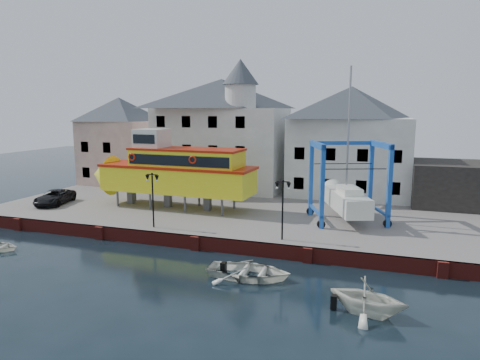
% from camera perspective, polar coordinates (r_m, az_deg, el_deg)
% --- Properties ---
extents(ground, '(140.00, 140.00, 0.00)m').
position_cam_1_polar(ground, '(30.94, -5.96, -9.25)').
color(ground, black).
rests_on(ground, ground).
extents(hardstanding, '(44.00, 22.00, 1.00)m').
position_cam_1_polar(hardstanding, '(40.68, 0.45, -3.93)').
color(hardstanding, slate).
rests_on(hardstanding, ground).
extents(quay_wall, '(44.00, 0.47, 1.00)m').
position_cam_1_polar(quay_wall, '(30.87, -5.89, -8.31)').
color(quay_wall, maroon).
rests_on(quay_wall, ground).
extents(building_pink, '(8.00, 7.00, 10.30)m').
position_cam_1_polar(building_pink, '(54.06, -15.65, 5.08)').
color(building_pink, tan).
rests_on(building_pink, hardstanding).
extents(building_white_main, '(14.00, 8.30, 14.00)m').
position_cam_1_polar(building_white_main, '(48.25, -2.33, 6.37)').
color(building_white_main, silver).
rests_on(building_white_main, hardstanding).
extents(building_white_right, '(12.00, 8.00, 11.20)m').
position_cam_1_polar(building_white_right, '(45.87, 14.44, 5.00)').
color(building_white_right, silver).
rests_on(building_white_right, hardstanding).
extents(shed_dark, '(8.00, 7.00, 4.00)m').
position_cam_1_polar(shed_dark, '(44.69, 26.93, -0.48)').
color(shed_dark, black).
rests_on(shed_dark, hardstanding).
extents(lamp_post_left, '(1.12, 0.32, 4.20)m').
position_cam_1_polar(lamp_post_left, '(32.74, -11.60, -0.81)').
color(lamp_post_left, black).
rests_on(lamp_post_left, hardstanding).
extents(lamp_post_right, '(1.12, 0.32, 4.20)m').
position_cam_1_polar(lamp_post_right, '(29.10, 5.73, -1.93)').
color(lamp_post_right, black).
rests_on(lamp_post_right, hardstanding).
extents(tour_boat, '(16.48, 4.48, 7.12)m').
position_cam_1_polar(tour_boat, '(39.40, -9.64, 1.22)').
color(tour_boat, '#59595E').
rests_on(tour_boat, hardstanding).
extents(travel_lift, '(6.88, 8.28, 12.20)m').
position_cam_1_polar(travel_lift, '(35.84, 13.81, -1.86)').
color(travel_lift, '#113DBD').
rests_on(travel_lift, hardstanding).
extents(van, '(3.25, 5.20, 1.34)m').
position_cam_1_polar(van, '(44.14, -23.47, -2.10)').
color(van, black).
rests_on(van, hardstanding).
extents(motorboat_b, '(5.09, 3.72, 1.03)m').
position_cam_1_polar(motorboat_b, '(26.01, 1.19, -12.88)').
color(motorboat_b, white).
rests_on(motorboat_b, ground).
extents(motorboat_c, '(4.35, 3.97, 1.97)m').
position_cam_1_polar(motorboat_c, '(22.68, 16.56, -16.77)').
color(motorboat_c, white).
rests_on(motorboat_c, ground).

